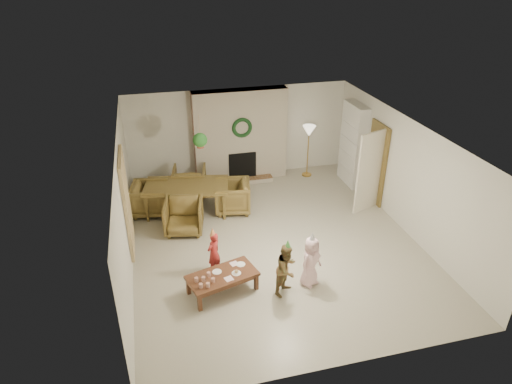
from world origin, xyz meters
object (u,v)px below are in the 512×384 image
object	(u,v)px
dining_chair_left	(150,199)
child_pink	(311,262)
dining_chair_far	(190,182)
dining_table	(187,199)
coffee_table_top	(222,276)
child_red	(214,253)
child_plaid	(287,269)
dining_chair_near	(184,216)
dining_chair_right	(232,196)

from	to	relation	value
dining_chair_left	child_pink	distance (m)	4.44
dining_chair_far	child_pink	bearing A→B (deg)	123.96
dining_table	dining_chair_far	size ratio (longest dim) A/B	2.34
coffee_table_top	child_red	bearing A→B (deg)	78.84
coffee_table_top	child_plaid	size ratio (longest dim) A/B	1.23
coffee_table_top	dining_table	bearing A→B (deg)	79.51
dining_chair_near	child_pink	world-z (taller)	child_pink
dining_chair_near	dining_chair_far	xyz separation A→B (m)	(0.33, 1.71, 0.00)
coffee_table_top	child_red	world-z (taller)	child_red
child_plaid	dining_table	bearing A→B (deg)	71.87
dining_chair_far	child_plaid	distance (m)	4.44
dining_table	dining_chair_near	bearing A→B (deg)	-90.00
dining_table	child_pink	world-z (taller)	child_pink
coffee_table_top	child_pink	size ratio (longest dim) A/B	1.24
dining_chair_near	child_red	xyz separation A→B (m)	(0.40, -1.64, 0.06)
dining_chair_near	child_red	distance (m)	1.69
coffee_table_top	child_plaid	bearing A→B (deg)	-30.09
coffee_table_top	child_pink	xyz separation A→B (m)	(1.64, -0.18, 0.15)
child_plaid	child_pink	world-z (taller)	child_plaid
dining_table	dining_chair_right	xyz separation A→B (m)	(1.07, -0.21, 0.04)
dining_chair_left	dining_chair_right	size ratio (longest dim) A/B	1.00
dining_chair_near	coffee_table_top	size ratio (longest dim) A/B	0.67
dining_chair_far	dining_chair_right	bearing A→B (deg)	141.34
dining_table	child_pink	size ratio (longest dim) A/B	1.96
dining_table	child_red	distance (m)	2.51
child_pink	dining_chair_far	bearing A→B (deg)	81.21
dining_chair_left	child_red	xyz separation A→B (m)	(1.09, -2.66, 0.06)
dining_chair_far	child_pink	size ratio (longest dim) A/B	0.83
dining_chair_near	child_plaid	bearing A→B (deg)	-47.06
dining_chair_near	dining_chair_right	world-z (taller)	same
dining_chair_right	child_plaid	size ratio (longest dim) A/B	0.83
dining_chair_far	child_pink	xyz separation A→B (m)	(1.76, -4.15, 0.12)
dining_chair_far	child_red	size ratio (longest dim) A/B	0.95
coffee_table_top	dining_chair_left	bearing A→B (deg)	93.46
dining_table	dining_chair_left	size ratio (longest dim) A/B	2.34
coffee_table_top	child_pink	distance (m)	1.65
dining_chair_right	child_pink	size ratio (longest dim) A/B	0.83
dining_chair_far	dining_chair_left	size ratio (longest dim) A/B	1.00
dining_chair_right	dining_chair_left	bearing A→B (deg)	-90.00
dining_chair_left	child_plaid	distance (m)	4.24
dining_chair_right	child_red	bearing A→B (deg)	-9.02
dining_chair_far	dining_table	bearing A→B (deg)	90.00
dining_chair_near	child_red	bearing A→B (deg)	-65.23
dining_table	child_red	world-z (taller)	child_red
dining_chair_right	child_plaid	world-z (taller)	child_plaid
dining_table	coffee_table_top	bearing A→B (deg)	-73.77
dining_table	dining_chair_near	xyz separation A→B (m)	(-0.17, -0.86, 0.04)
coffee_table_top	child_red	xyz separation A→B (m)	(-0.05, 0.62, 0.09)
dining_chair_far	dining_chair_left	xyz separation A→B (m)	(-1.02, -0.69, 0.00)
dining_chair_left	child_red	size ratio (longest dim) A/B	0.95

